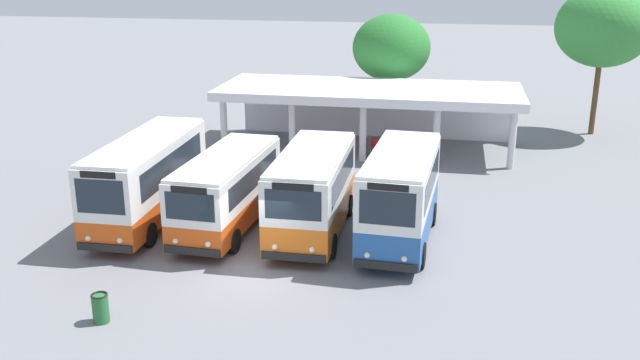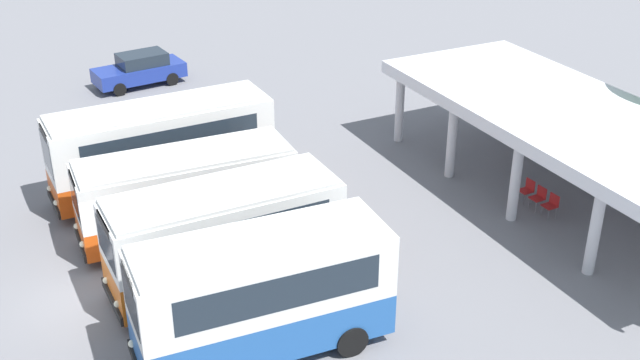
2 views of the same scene
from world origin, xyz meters
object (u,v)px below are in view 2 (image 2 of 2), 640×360
object	(u,v)px
city_bus_second_in_row	(186,191)
city_bus_middle_cream	(224,234)
city_bus_nearest_orange	(162,146)
waiting_chair_second_from_end	(539,196)
waiting_chair_middle_seat	(552,204)
city_bus_fourth_amber	(262,292)
parked_car_flank	(140,69)
waiting_chair_end_by_column	(528,189)

from	to	relation	value
city_bus_second_in_row	city_bus_middle_cream	size ratio (longest dim) A/B	1.03
city_bus_nearest_orange	city_bus_middle_cream	size ratio (longest dim) A/B	1.16
city_bus_middle_cream	waiting_chair_second_from_end	xyz separation A→B (m)	(0.48, 11.54, -1.28)
city_bus_middle_cream	waiting_chair_middle_seat	distance (m)	11.68
city_bus_fourth_amber	city_bus_second_in_row	bearing A→B (deg)	178.98
parked_car_flank	waiting_chair_second_from_end	xyz separation A→B (m)	(18.79, 9.21, -0.31)
city_bus_nearest_orange	parked_car_flank	size ratio (longest dim) A/B	1.78
city_bus_nearest_orange	city_bus_middle_cream	distance (m)	6.70
city_bus_fourth_amber	waiting_chair_end_by_column	xyz separation A→B (m)	(-3.50, 11.76, -1.39)
waiting_chair_middle_seat	city_bus_nearest_orange	bearing A→B (deg)	-124.30
city_bus_middle_cream	waiting_chair_end_by_column	size ratio (longest dim) A/B	8.11
waiting_chair_end_by_column	parked_car_flank	bearing A→B (deg)	-153.08
city_bus_nearest_orange	parked_car_flank	bearing A→B (deg)	169.13
parked_car_flank	waiting_chair_end_by_column	size ratio (longest dim) A/B	5.28
city_bus_nearest_orange	waiting_chair_second_from_end	world-z (taller)	city_bus_nearest_orange
city_bus_nearest_orange	city_bus_middle_cream	xyz separation A→B (m)	(6.70, -0.10, -0.08)
city_bus_middle_cream	waiting_chair_second_from_end	bearing A→B (deg)	87.61
city_bus_second_in_row	waiting_chair_end_by_column	world-z (taller)	city_bus_second_in_row
city_bus_middle_cream	parked_car_flank	size ratio (longest dim) A/B	1.54
city_bus_fourth_amber	parked_car_flank	size ratio (longest dim) A/B	1.51
city_bus_second_in_row	waiting_chair_middle_seat	size ratio (longest dim) A/B	8.38
waiting_chair_middle_seat	city_bus_middle_cream	bearing A→B (deg)	-95.52
city_bus_nearest_orange	waiting_chair_middle_seat	world-z (taller)	city_bus_nearest_orange
city_bus_nearest_orange	city_bus_second_in_row	bearing A→B (deg)	-3.24
city_bus_second_in_row	waiting_chair_end_by_column	xyz separation A→B (m)	(3.20, 11.64, -1.13)
city_bus_fourth_amber	city_bus_middle_cream	bearing A→B (deg)	176.46
city_bus_middle_cream	city_bus_fourth_amber	bearing A→B (deg)	-3.54
city_bus_middle_cream	city_bus_nearest_orange	bearing A→B (deg)	179.13
city_bus_fourth_amber	waiting_chair_middle_seat	bearing A→B (deg)	100.74
city_bus_second_in_row	waiting_chair_middle_seat	xyz separation A→B (m)	(4.47, 11.64, -1.13)
waiting_chair_middle_seat	parked_car_flank	bearing A→B (deg)	-154.61
city_bus_middle_cream	waiting_chair_end_by_column	xyz separation A→B (m)	(-0.15, 11.55, -1.28)
parked_car_flank	waiting_chair_second_from_end	size ratio (longest dim) A/B	5.28
city_bus_middle_cream	waiting_chair_second_from_end	world-z (taller)	city_bus_middle_cream
waiting_chair_end_by_column	waiting_chair_second_from_end	distance (m)	0.63
city_bus_second_in_row	waiting_chair_second_from_end	bearing A→B (deg)	71.77
city_bus_second_in_row	city_bus_fourth_amber	bearing A→B (deg)	-1.02
city_bus_second_in_row	city_bus_fourth_amber	distance (m)	6.70
city_bus_fourth_amber	parked_car_flank	distance (m)	21.83
city_bus_fourth_amber	waiting_chair_end_by_column	distance (m)	12.35
waiting_chair_second_from_end	waiting_chair_middle_seat	xyz separation A→B (m)	(0.63, 0.01, 0.00)
city_bus_fourth_amber	waiting_chair_middle_seat	size ratio (longest dim) A/B	7.99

